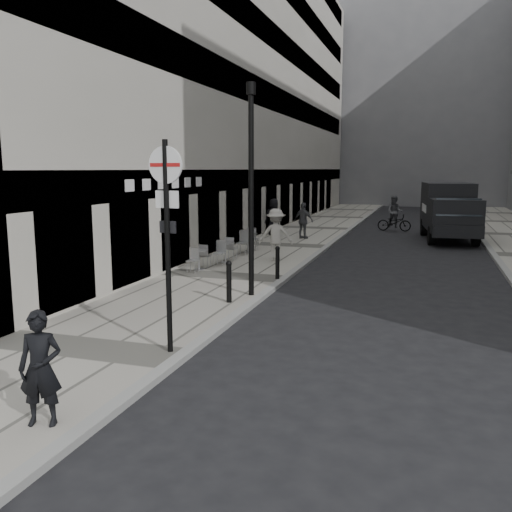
{
  "coord_description": "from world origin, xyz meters",
  "views": [
    {
      "loc": [
        4.32,
        -5.99,
        3.58
      ],
      "look_at": [
        0.23,
        6.88,
        1.4
      ],
      "focal_mm": 38.0,
      "sensor_mm": 36.0,
      "label": 1
    }
  ],
  "objects_px": {
    "lamppost": "(251,180)",
    "cyclist": "(394,217)",
    "panel_van": "(449,208)",
    "sign_post": "(167,219)",
    "walking_man": "(40,368)"
  },
  "relations": [
    {
      "from": "panel_van",
      "to": "walking_man",
      "type": "bearing_deg",
      "value": -110.09
    },
    {
      "from": "walking_man",
      "to": "lamppost",
      "type": "relative_size",
      "value": 0.28
    },
    {
      "from": "sign_post",
      "to": "walking_man",
      "type": "bearing_deg",
      "value": -90.8
    },
    {
      "from": "cyclist",
      "to": "walking_man",
      "type": "bearing_deg",
      "value": -92.98
    },
    {
      "from": "walking_man",
      "to": "lamppost",
      "type": "xyz_separation_m",
      "value": [
        0.31,
        8.19,
        2.37
      ]
    },
    {
      "from": "sign_post",
      "to": "cyclist",
      "type": "bearing_deg",
      "value": 87.72
    },
    {
      "from": "cyclist",
      "to": "sign_post",
      "type": "bearing_deg",
      "value": -93.15
    },
    {
      "from": "cyclist",
      "to": "panel_van",
      "type": "bearing_deg",
      "value": -45.96
    },
    {
      "from": "sign_post",
      "to": "cyclist",
      "type": "xyz_separation_m",
      "value": [
        2.75,
        23.34,
        -1.87
      ]
    },
    {
      "from": "panel_van",
      "to": "cyclist",
      "type": "bearing_deg",
      "value": 124.57
    },
    {
      "from": "walking_man",
      "to": "panel_van",
      "type": "relative_size",
      "value": 0.25
    },
    {
      "from": "walking_man",
      "to": "sign_post",
      "type": "distance_m",
      "value": 3.7
    },
    {
      "from": "sign_post",
      "to": "panel_van",
      "type": "distance_m",
      "value": 20.81
    },
    {
      "from": "lamppost",
      "to": "walking_man",
      "type": "bearing_deg",
      "value": -92.18
    },
    {
      "from": "lamppost",
      "to": "cyclist",
      "type": "bearing_deg",
      "value": 81.54
    }
  ]
}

